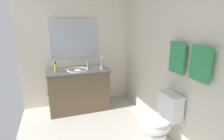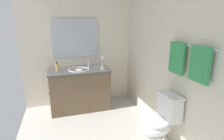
{
  "view_description": "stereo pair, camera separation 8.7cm",
  "coord_description": "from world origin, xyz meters",
  "px_view_note": "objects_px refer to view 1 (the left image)",
  "views": [
    {
      "loc": [
        2.17,
        -0.51,
        1.67
      ],
      "look_at": [
        -0.39,
        0.38,
        0.95
      ],
      "focal_mm": 28.59,
      "sensor_mm": 36.0,
      "label": 1
    },
    {
      "loc": [
        2.19,
        -0.42,
        1.67
      ],
      "look_at": [
        -0.39,
        0.38,
        0.95
      ],
      "focal_mm": 28.59,
      "sensor_mm": 36.0,
      "label": 2
    }
  ],
  "objects_px": {
    "towel_near_vanity": "(177,58)",
    "soap_bottle": "(56,68)",
    "vanity_cabinet": "(79,90)",
    "sink_basin": "(78,72)",
    "candle_holder_tall": "(102,62)",
    "towel_center": "(201,64)",
    "towel_bar": "(191,45)",
    "toilet": "(159,121)",
    "mirror": "(74,38)"
  },
  "relations": [
    {
      "from": "vanity_cabinet",
      "to": "candle_holder_tall",
      "type": "xyz_separation_m",
      "value": [
        0.07,
        0.46,
        0.53
      ]
    },
    {
      "from": "towel_near_vanity",
      "to": "towel_bar",
      "type": "bearing_deg",
      "value": 5.31
    },
    {
      "from": "vanity_cabinet",
      "to": "towel_center",
      "type": "xyz_separation_m",
      "value": [
        1.84,
        1.08,
        0.84
      ]
    },
    {
      "from": "vanity_cabinet",
      "to": "sink_basin",
      "type": "xyz_separation_m",
      "value": [
        0.0,
        0.0,
        0.36
      ]
    },
    {
      "from": "towel_center",
      "to": "towel_bar",
      "type": "bearing_deg",
      "value": 174.69
    },
    {
      "from": "sink_basin",
      "to": "toilet",
      "type": "height_order",
      "value": "sink_basin"
    },
    {
      "from": "vanity_cabinet",
      "to": "toilet",
      "type": "bearing_deg",
      "value": 30.97
    },
    {
      "from": "mirror",
      "to": "soap_bottle",
      "type": "height_order",
      "value": "mirror"
    },
    {
      "from": "sink_basin",
      "to": "towel_bar",
      "type": "distance_m",
      "value": 2.08
    },
    {
      "from": "vanity_cabinet",
      "to": "sink_basin",
      "type": "distance_m",
      "value": 0.36
    },
    {
      "from": "candle_holder_tall",
      "to": "towel_center",
      "type": "xyz_separation_m",
      "value": [
        1.77,
        0.62,
        0.31
      ]
    },
    {
      "from": "candle_holder_tall",
      "to": "towel_bar",
      "type": "height_order",
      "value": "towel_bar"
    },
    {
      "from": "vanity_cabinet",
      "to": "towel_near_vanity",
      "type": "bearing_deg",
      "value": 36.68
    },
    {
      "from": "towel_near_vanity",
      "to": "sink_basin",
      "type": "bearing_deg",
      "value": -143.35
    },
    {
      "from": "mirror",
      "to": "candle_holder_tall",
      "type": "distance_m",
      "value": 0.73
    },
    {
      "from": "soap_bottle",
      "to": "towel_bar",
      "type": "xyz_separation_m",
      "value": [
        1.67,
        1.49,
        0.54
      ]
    },
    {
      "from": "soap_bottle",
      "to": "towel_bar",
      "type": "relative_size",
      "value": 0.23
    },
    {
      "from": "sink_basin",
      "to": "soap_bottle",
      "type": "height_order",
      "value": "soap_bottle"
    },
    {
      "from": "towel_near_vanity",
      "to": "soap_bottle",
      "type": "bearing_deg",
      "value": -135.09
    },
    {
      "from": "sink_basin",
      "to": "towel_bar",
      "type": "height_order",
      "value": "towel_bar"
    },
    {
      "from": "towel_center",
      "to": "candle_holder_tall",
      "type": "bearing_deg",
      "value": -160.53
    },
    {
      "from": "soap_bottle",
      "to": "towel_center",
      "type": "bearing_deg",
      "value": 38.31
    },
    {
      "from": "soap_bottle",
      "to": "mirror",
      "type": "bearing_deg",
      "value": 122.6
    },
    {
      "from": "mirror",
      "to": "towel_bar",
      "type": "bearing_deg",
      "value": 29.72
    },
    {
      "from": "sink_basin",
      "to": "towel_bar",
      "type": "bearing_deg",
      "value": 33.72
    },
    {
      "from": "mirror",
      "to": "towel_near_vanity",
      "type": "height_order",
      "value": "mirror"
    },
    {
      "from": "toilet",
      "to": "towel_center",
      "type": "height_order",
      "value": "towel_center"
    },
    {
      "from": "sink_basin",
      "to": "candle_holder_tall",
      "type": "distance_m",
      "value": 0.49
    },
    {
      "from": "sink_basin",
      "to": "soap_bottle",
      "type": "relative_size",
      "value": 2.23
    },
    {
      "from": "vanity_cabinet",
      "to": "towel_bar",
      "type": "height_order",
      "value": "towel_bar"
    },
    {
      "from": "candle_holder_tall",
      "to": "vanity_cabinet",
      "type": "bearing_deg",
      "value": -98.99
    },
    {
      "from": "soap_bottle",
      "to": "towel_bar",
      "type": "height_order",
      "value": "towel_bar"
    },
    {
      "from": "toilet",
      "to": "soap_bottle",
      "type": "bearing_deg",
      "value": -139.52
    },
    {
      "from": "vanity_cabinet",
      "to": "sink_basin",
      "type": "bearing_deg",
      "value": 90.0
    },
    {
      "from": "mirror",
      "to": "candle_holder_tall",
      "type": "relative_size",
      "value": 3.56
    },
    {
      "from": "soap_bottle",
      "to": "towel_near_vanity",
      "type": "bearing_deg",
      "value": 44.91
    },
    {
      "from": "candle_holder_tall",
      "to": "soap_bottle",
      "type": "relative_size",
      "value": 1.4
    },
    {
      "from": "vanity_cabinet",
      "to": "towel_center",
      "type": "height_order",
      "value": "towel_center"
    },
    {
      "from": "sink_basin",
      "to": "toilet",
      "type": "distance_m",
      "value": 1.75
    },
    {
      "from": "candle_holder_tall",
      "to": "sink_basin",
      "type": "bearing_deg",
      "value": -99.01
    },
    {
      "from": "toilet",
      "to": "towel_near_vanity",
      "type": "bearing_deg",
      "value": 92.67
    },
    {
      "from": "towel_near_vanity",
      "to": "towel_center",
      "type": "bearing_deg",
      "value": 0.0
    },
    {
      "from": "vanity_cabinet",
      "to": "towel_center",
      "type": "bearing_deg",
      "value": 30.45
    },
    {
      "from": "sink_basin",
      "to": "mirror",
      "type": "distance_m",
      "value": 0.67
    },
    {
      "from": "candle_holder_tall",
      "to": "soap_bottle",
      "type": "distance_m",
      "value": 0.86
    },
    {
      "from": "mirror",
      "to": "candle_holder_tall",
      "type": "xyz_separation_m",
      "value": [
        0.35,
        0.46,
        -0.44
      ]
    },
    {
      "from": "sink_basin",
      "to": "towel_bar",
      "type": "relative_size",
      "value": 0.52
    },
    {
      "from": "candle_holder_tall",
      "to": "towel_bar",
      "type": "relative_size",
      "value": 0.32
    },
    {
      "from": "vanity_cabinet",
      "to": "soap_bottle",
      "type": "distance_m",
      "value": 0.62
    },
    {
      "from": "mirror",
      "to": "towel_near_vanity",
      "type": "xyz_separation_m",
      "value": [
        1.73,
        1.08,
        -0.14
      ]
    }
  ]
}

